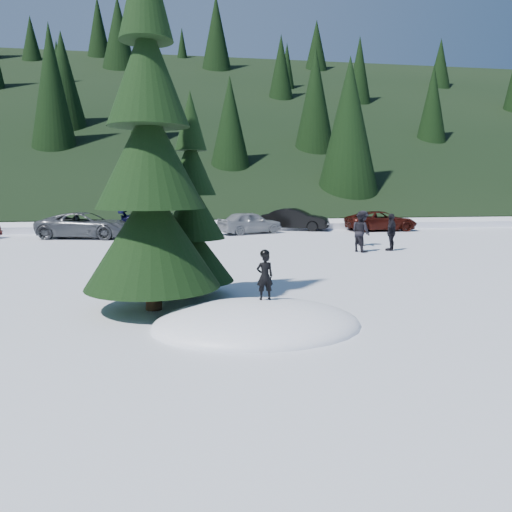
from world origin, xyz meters
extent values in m
plane|color=white|center=(0.00, 0.00, 0.00)|extent=(200.00, 200.00, 0.00)
ellipsoid|color=white|center=(0.00, 0.00, 0.00)|extent=(4.48, 3.52, 0.96)
cylinder|color=black|center=(-2.20, 1.80, 0.70)|extent=(0.38, 0.38, 1.40)
cone|color=black|center=(-2.20, 1.80, 1.79)|extent=(3.20, 3.20, 2.46)
cone|color=black|center=(-2.20, 1.80, 3.65)|extent=(2.54, 2.54, 2.46)
cone|color=black|center=(-2.20, 1.80, 5.51)|extent=(1.88, 1.88, 2.46)
cylinder|color=black|center=(-1.20, 3.20, 0.50)|extent=(0.26, 0.26, 1.00)
cone|color=black|center=(-1.20, 3.20, 1.16)|extent=(2.20, 2.20, 1.52)
cone|color=black|center=(-1.20, 3.20, 2.31)|extent=(1.75, 1.75, 1.52)
cone|color=black|center=(-1.20, 3.20, 3.46)|extent=(1.29, 1.29, 1.52)
cone|color=black|center=(-1.20, 3.20, 4.61)|extent=(0.84, 0.84, 1.52)
imported|color=black|center=(0.24, 0.37, 0.99)|extent=(0.39, 0.27, 1.03)
imported|color=black|center=(6.58, 11.00, 0.90)|extent=(0.98, 1.08, 1.81)
imported|color=black|center=(8.11, 11.15, 0.85)|extent=(0.98, 1.01, 1.70)
imported|color=black|center=(7.53, 13.17, 0.87)|extent=(0.81, 1.21, 1.73)
imported|color=#4A4D52|center=(-6.55, 19.21, 0.73)|extent=(5.67, 3.60, 1.46)
imported|color=black|center=(-2.39, 22.04, 0.74)|extent=(5.16, 2.19, 1.48)
imported|color=gray|center=(3.00, 20.21, 0.69)|extent=(4.37, 3.02, 1.38)
imported|color=black|center=(6.37, 22.11, 0.72)|extent=(4.62, 3.22, 1.45)
imported|color=#330E09|center=(11.84, 20.82, 0.65)|extent=(4.66, 2.16, 1.29)
camera|label=1|loc=(-1.73, -10.11, 2.95)|focal=35.00mm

